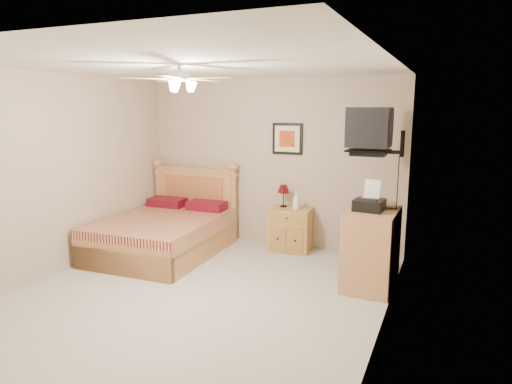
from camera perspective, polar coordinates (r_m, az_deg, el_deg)
floor at (r=5.27m, az=-7.51°, el=-12.83°), size 4.50×4.50×0.00m
ceiling at (r=4.85m, az=-8.26°, el=15.40°), size 4.00×4.50×0.04m
wall_back at (r=6.90m, az=1.85°, el=3.68°), size 4.00×0.04×2.50m
wall_front at (r=3.25m, az=-28.95°, el=-5.74°), size 4.00×0.04×2.50m
wall_left at (r=6.17m, az=-23.97°, el=1.92°), size 0.04×4.50×2.50m
wall_right at (r=4.24m, az=15.94°, el=-1.20°), size 0.04×4.50×2.50m
bed at (r=6.60m, az=-11.74°, el=-2.36°), size 1.55×1.99×1.26m
nightstand at (r=6.72m, az=4.33°, el=-4.67°), size 0.62×0.48×0.63m
table_lamp at (r=6.70m, az=3.44°, el=-0.47°), size 0.21×0.21×0.33m
lotion_bottle at (r=6.55m, az=5.06°, el=-1.10°), size 0.12×0.13×0.25m
framed_picture at (r=6.76m, az=3.95°, el=6.66°), size 0.46×0.04×0.46m
dresser at (r=5.49m, az=14.20°, el=-6.93°), size 0.57×0.80×0.92m
fax_machine at (r=5.31m, az=14.02°, el=-0.47°), size 0.35×0.37×0.34m
magazine_lower at (r=5.58m, az=14.83°, el=-1.61°), size 0.31×0.35×0.03m
magazine_upper at (r=5.60m, az=15.10°, el=-1.32°), size 0.25×0.31×0.02m
wall_tv at (r=5.52m, az=15.53°, el=7.37°), size 0.56×0.46×0.58m
ceiling_fan at (r=4.67m, az=-9.53°, el=13.82°), size 1.14×1.14×0.28m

